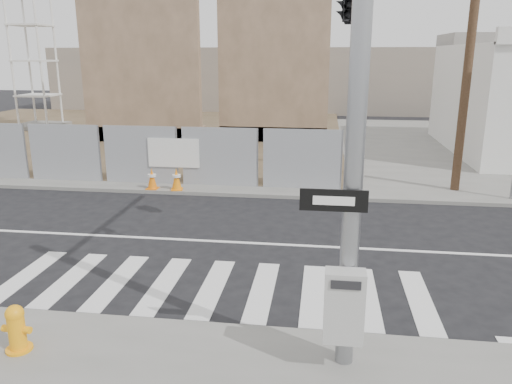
# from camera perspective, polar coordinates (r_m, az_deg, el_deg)

# --- Properties ---
(ground) EXTENTS (100.00, 100.00, 0.00)m
(ground) POSITION_cam_1_polar(r_m,az_deg,el_deg) (12.39, -2.47, -5.78)
(ground) COLOR black
(ground) RESTS_ON ground
(sidewalk_far) EXTENTS (50.00, 20.00, 0.12)m
(sidewalk_far) POSITION_cam_1_polar(r_m,az_deg,el_deg) (25.83, 3.04, 5.57)
(sidewalk_far) COLOR slate
(sidewalk_far) RESTS_ON ground
(signal_pole) EXTENTS (0.96, 5.87, 7.00)m
(signal_pole) POSITION_cam_1_polar(r_m,az_deg,el_deg) (9.33, 10.76, 17.03)
(signal_pole) COLOR gray
(signal_pole) RESTS_ON sidewalk_near
(concrete_wall_left) EXTENTS (6.00, 1.30, 8.00)m
(concrete_wall_left) POSITION_cam_1_polar(r_m,az_deg,el_deg) (26.10, -12.93, 12.64)
(concrete_wall_left) COLOR brown
(concrete_wall_left) RESTS_ON sidewalk_far
(concrete_wall_right) EXTENTS (5.50, 1.30, 8.00)m
(concrete_wall_right) POSITION_cam_1_polar(r_m,az_deg,el_deg) (25.60, 2.01, 12.96)
(concrete_wall_right) COLOR brown
(concrete_wall_right) RESTS_ON sidewalk_far
(utility_pole_right) EXTENTS (1.60, 0.28, 10.00)m
(utility_pole_right) POSITION_cam_1_polar(r_m,az_deg,el_deg) (17.44, 23.45, 16.61)
(utility_pole_right) COLOR #4B3423
(utility_pole_right) RESTS_ON sidewalk_far
(fire_hydrant) EXTENTS (0.46, 0.42, 0.75)m
(fire_hydrant) POSITION_cam_1_polar(r_m,az_deg,el_deg) (8.61, -25.69, -13.85)
(fire_hydrant) COLOR #FCA00E
(fire_hydrant) RESTS_ON sidewalk_near
(traffic_cone_c) EXTENTS (0.38, 0.38, 0.72)m
(traffic_cone_c) POSITION_cam_1_polar(r_m,az_deg,el_deg) (17.05, -11.80, 1.50)
(traffic_cone_c) COLOR orange
(traffic_cone_c) RESTS_ON sidewalk_far
(traffic_cone_d) EXTENTS (0.45, 0.45, 0.74)m
(traffic_cone_d) POSITION_cam_1_polar(r_m,az_deg,el_deg) (16.79, -9.07, 1.46)
(traffic_cone_d) COLOR orange
(traffic_cone_d) RESTS_ON sidewalk_far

